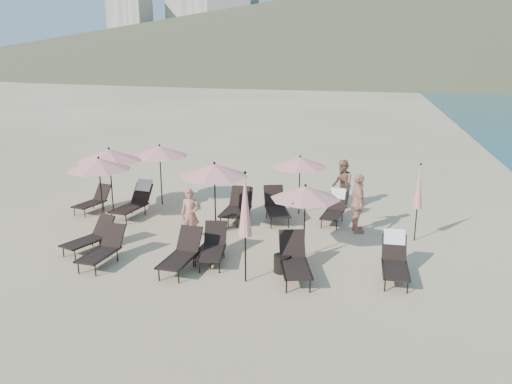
% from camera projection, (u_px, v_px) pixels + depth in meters
% --- Properties ---
extents(ground, '(800.00, 800.00, 0.00)m').
position_uv_depth(ground, '(227.00, 267.00, 12.94)').
color(ground, '#D6BA8C').
rests_on(ground, ground).
extents(volcanic_headland, '(690.00, 690.00, 55.00)m').
position_uv_depth(volcanic_headland, '(510.00, 19.00, 274.14)').
color(volcanic_headland, brown).
rests_on(volcanic_headland, ground).
extents(hotel_skyline, '(109.00, 82.00, 55.00)m').
position_uv_depth(hotel_skyline, '(206.00, 24.00, 282.64)').
color(hotel_skyline, beige).
rests_on(hotel_skyline, ground).
extents(lounger_0, '(1.07, 1.67, 0.90)m').
position_uv_depth(lounger_0, '(90.00, 236.00, 13.94)').
color(lounger_0, black).
rests_on(lounger_0, ground).
extents(lounger_1, '(0.70, 1.62, 0.91)m').
position_uv_depth(lounger_1, '(103.00, 249.00, 13.03)').
color(lounger_1, black).
rests_on(lounger_1, ground).
extents(lounger_2, '(0.70, 1.68, 0.95)m').
position_uv_depth(lounger_2, '(182.00, 253.00, 12.67)').
color(lounger_2, black).
rests_on(lounger_2, ground).
extents(lounger_3, '(0.58, 1.48, 0.85)m').
position_uv_depth(lounger_3, '(211.00, 244.00, 13.40)').
color(lounger_3, black).
rests_on(lounger_3, ground).
extents(lounger_4, '(1.12, 1.86, 1.00)m').
position_uv_depth(lounger_4, '(294.00, 260.00, 12.18)').
color(lounger_4, black).
rests_on(lounger_4, ground).
extents(lounger_5, '(0.67, 1.68, 1.04)m').
position_uv_depth(lounger_5, '(395.00, 259.00, 12.20)').
color(lounger_5, black).
rests_on(lounger_5, ground).
extents(lounger_6, '(0.85, 1.57, 0.86)m').
position_uv_depth(lounger_6, '(93.00, 200.00, 17.59)').
color(lounger_6, black).
rests_on(lounger_6, ground).
extents(lounger_7, '(0.90, 1.90, 1.14)m').
position_uv_depth(lounger_7, '(135.00, 201.00, 17.03)').
color(lounger_7, black).
rests_on(lounger_7, ground).
extents(lounger_8, '(0.80, 1.75, 0.97)m').
position_uv_depth(lounger_8, '(240.00, 207.00, 16.58)').
color(lounger_8, black).
rests_on(lounger_8, ground).
extents(lounger_9, '(0.67, 1.74, 1.00)m').
position_uv_depth(lounger_9, '(236.00, 207.00, 16.58)').
color(lounger_9, black).
rests_on(lounger_9, ground).
extents(lounger_10, '(1.24, 1.91, 1.03)m').
position_uv_depth(lounger_10, '(276.00, 206.00, 16.58)').
color(lounger_10, black).
rests_on(lounger_10, ground).
extents(lounger_11, '(0.76, 1.65, 0.99)m').
position_uv_depth(lounger_11, '(335.00, 208.00, 16.43)').
color(lounger_11, black).
rests_on(lounger_11, ground).
extents(lounger_12, '(0.89, 1.68, 0.92)m').
position_uv_depth(lounger_12, '(213.00, 246.00, 13.18)').
color(lounger_12, black).
rests_on(lounger_12, ground).
extents(umbrella_open_0, '(2.06, 2.06, 2.22)m').
position_uv_depth(umbrella_open_0, '(99.00, 164.00, 15.95)').
color(umbrella_open_0, black).
rests_on(umbrella_open_0, ground).
extents(umbrella_open_1, '(2.11, 2.11, 2.27)m').
position_uv_depth(umbrella_open_1, '(214.00, 170.00, 14.87)').
color(umbrella_open_1, black).
rests_on(umbrella_open_1, ground).
extents(umbrella_open_2, '(1.88, 1.88, 2.03)m').
position_uv_depth(umbrella_open_2, '(305.00, 193.00, 13.21)').
color(umbrella_open_2, black).
rests_on(umbrella_open_2, ground).
extents(umbrella_open_3, '(2.10, 2.10, 2.26)m').
position_uv_depth(umbrella_open_3, '(160.00, 151.00, 17.98)').
color(umbrella_open_3, black).
rests_on(umbrella_open_3, ground).
extents(umbrella_open_4, '(1.92, 1.92, 2.07)m').
position_uv_depth(umbrella_open_4, '(300.00, 162.00, 16.94)').
color(umbrella_open_4, black).
rests_on(umbrella_open_4, ground).
extents(umbrella_open_5, '(2.16, 2.16, 2.32)m').
position_uv_depth(umbrella_open_5, '(109.00, 155.00, 17.01)').
color(umbrella_open_5, black).
rests_on(umbrella_open_5, ground).
extents(umbrella_closed_0, '(0.32, 0.32, 2.74)m').
position_uv_depth(umbrella_closed_0, '(245.00, 206.00, 11.61)').
color(umbrella_closed_0, black).
rests_on(umbrella_closed_0, ground).
extents(umbrella_closed_1, '(0.27, 0.27, 2.35)m').
position_uv_depth(umbrella_closed_1, '(419.00, 187.00, 14.41)').
color(umbrella_closed_1, black).
rests_on(umbrella_closed_1, ground).
extents(side_table_0, '(0.36, 0.36, 0.42)m').
position_uv_depth(side_table_0, '(105.00, 237.00, 14.54)').
color(side_table_0, black).
rests_on(side_table_0, ground).
extents(side_table_1, '(0.43, 0.43, 0.45)m').
position_uv_depth(side_table_1, '(282.00, 264.00, 12.59)').
color(side_table_1, black).
rests_on(side_table_1, ground).
extents(beachgoer_a, '(0.63, 0.49, 1.53)m').
position_uv_depth(beachgoer_a, '(190.00, 214.00, 14.79)').
color(beachgoer_a, '#B17160').
rests_on(beachgoer_a, ground).
extents(beachgoer_b, '(0.89, 1.02, 1.76)m').
position_uv_depth(beachgoer_b, '(342.00, 184.00, 17.87)').
color(beachgoer_b, '#99674F').
rests_on(beachgoer_b, ground).
extents(beachgoer_c, '(0.72, 1.17, 1.86)m').
position_uv_depth(beachgoer_c, '(358.00, 203.00, 15.32)').
color(beachgoer_c, tan).
rests_on(beachgoer_c, ground).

